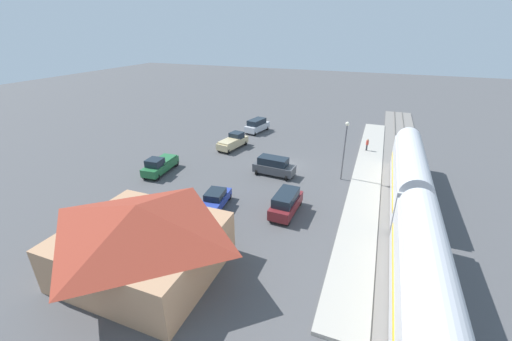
{
  "coord_description": "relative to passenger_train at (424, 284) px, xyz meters",
  "views": [
    {
      "loc": [
        -10.08,
        35.99,
        16.23
      ],
      "look_at": [
        2.13,
        4.77,
        1.0
      ],
      "focal_mm": 22.19,
      "sensor_mm": 36.0,
      "label": 1
    }
  ],
  "objects": [
    {
      "name": "platform",
      "position": [
        4.0,
        -19.68,
        -2.71
      ],
      "size": [
        3.2,
        46.0,
        0.3
      ],
      "color": "#A8A399",
      "rests_on": "ground"
    },
    {
      "name": "ground_plane",
      "position": [
        14.0,
        -19.68,
        -2.86
      ],
      "size": [
        200.0,
        200.0,
        0.0
      ],
      "primitive_type": "plane",
      "color": "#4C4C4F"
    },
    {
      "name": "suv_silver",
      "position": [
        22.57,
        -31.83,
        -1.71
      ],
      "size": [
        2.96,
        5.21,
        2.22
      ],
      "color": "silver",
      "rests_on": "ground"
    },
    {
      "name": "light_pole_near_platform",
      "position": [
        6.8,
        -18.3,
        1.56
      ],
      "size": [
        0.44,
        0.44,
        6.91
      ],
      "color": "#515156",
      "rests_on": "ground"
    },
    {
      "name": "pedestrian_on_platform",
      "position": [
        4.64,
        -28.49,
        -1.58
      ],
      "size": [
        0.36,
        0.36,
        1.71
      ],
      "color": "#333338",
      "rests_on": "platform"
    },
    {
      "name": "pickup_green",
      "position": [
        27.55,
        -12.14,
        -1.83
      ],
      "size": [
        2.36,
        5.53,
        2.14
      ],
      "color": "#236638",
      "rests_on": "ground"
    },
    {
      "name": "railway_track",
      "position": [
        -0.0,
        -19.68,
        -2.76
      ],
      "size": [
        4.8,
        70.0,
        0.3
      ],
      "color": "slate",
      "rests_on": "ground"
    },
    {
      "name": "suv_charcoal",
      "position": [
        14.51,
        -16.61,
        -1.71
      ],
      "size": [
        5.03,
        2.67,
        2.22
      ],
      "color": "#47494F",
      "rests_on": "ground"
    },
    {
      "name": "station_building",
      "position": [
        18.0,
        2.32,
        -0.03
      ],
      "size": [
        10.97,
        9.69,
        5.45
      ],
      "color": "tan",
      "rests_on": "ground"
    },
    {
      "name": "pickup_tan",
      "position": [
        22.97,
        -23.21,
        -1.83
      ],
      "size": [
        2.92,
        5.67,
        2.14
      ],
      "color": "#C6B284",
      "rests_on": "ground"
    },
    {
      "name": "passenger_train",
      "position": [
        0.0,
        0.0,
        0.0
      ],
      "size": [
        2.93,
        49.9,
        4.98
      ],
      "color": "silver",
      "rests_on": "railway_track"
    },
    {
      "name": "sedan_blue",
      "position": [
        17.45,
        -7.4,
        -1.98
      ],
      "size": [
        2.34,
        4.68,
        1.74
      ],
      "color": "#283D9E",
      "rests_on": "ground"
    },
    {
      "name": "suv_maroon",
      "position": [
        10.71,
        -8.84,
        -1.71
      ],
      "size": [
        2.13,
        4.97,
        2.22
      ],
      "color": "maroon",
      "rests_on": "ground"
    }
  ]
}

